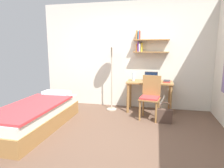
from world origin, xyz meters
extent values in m
plane|color=brown|center=(0.00, 0.00, 0.00)|extent=(5.28, 5.28, 0.00)
cube|color=silver|center=(0.00, 2.02, 1.30)|extent=(4.40, 0.05, 2.60)
cube|color=#9E703D|center=(0.56, 1.89, 1.40)|extent=(0.83, 0.22, 0.02)
cube|color=orange|center=(0.22, 1.93, 1.50)|extent=(0.02, 0.13, 0.18)
cube|color=purple|center=(0.26, 1.91, 1.53)|extent=(0.02, 0.16, 0.23)
cube|color=silver|center=(0.30, 1.91, 1.50)|extent=(0.03, 0.17, 0.18)
cube|color=gold|center=(0.34, 1.93, 1.51)|extent=(0.04, 0.13, 0.20)
cube|color=#9E703D|center=(0.56, 1.89, 1.68)|extent=(0.83, 0.22, 0.02)
cube|color=orange|center=(0.22, 1.92, 1.79)|extent=(0.02, 0.15, 0.21)
cube|color=#3384C6|center=(0.26, 1.93, 1.79)|extent=(0.02, 0.12, 0.20)
cube|color=#D13D38|center=(0.28, 1.93, 1.79)|extent=(0.02, 0.12, 0.21)
cube|color=#9E703D|center=(-1.46, 0.21, 0.14)|extent=(0.84, 2.06, 0.28)
cube|color=silver|center=(-1.46, 0.21, 0.36)|extent=(0.81, 2.00, 0.16)
cube|color=#DB383D|center=(-1.46, 0.08, 0.46)|extent=(0.86, 1.69, 0.04)
cube|color=white|center=(-1.46, 1.01, 0.49)|extent=(0.59, 0.28, 0.10)
cube|color=#9E703D|center=(0.56, 1.70, 0.71)|extent=(1.05, 0.52, 0.03)
cylinder|color=#9E703D|center=(0.09, 1.49, 0.35)|extent=(0.06, 0.06, 0.69)
cylinder|color=#9E703D|center=(1.04, 1.49, 0.35)|extent=(0.06, 0.06, 0.69)
cylinder|color=#9E703D|center=(0.09, 1.91, 0.35)|extent=(0.06, 0.06, 0.69)
cylinder|color=#9E703D|center=(1.04, 1.91, 0.35)|extent=(0.06, 0.06, 0.69)
cube|color=#9E703D|center=(0.59, 1.16, 0.44)|extent=(0.46, 0.45, 0.03)
cube|color=#B23838|center=(0.59, 1.16, 0.47)|extent=(0.42, 0.41, 0.04)
cube|color=#9E703D|center=(0.62, 1.33, 0.70)|extent=(0.39, 0.10, 0.43)
cylinder|color=#9E703D|center=(0.40, 1.03, 0.21)|extent=(0.04, 0.04, 0.43)
cylinder|color=#9E703D|center=(0.73, 0.98, 0.21)|extent=(0.04, 0.04, 0.43)
cylinder|color=#9E703D|center=(0.45, 1.34, 0.21)|extent=(0.04, 0.04, 0.43)
cylinder|color=#9E703D|center=(0.78, 1.29, 0.21)|extent=(0.04, 0.04, 0.43)
cylinder|color=#B2A893|center=(-0.33, 1.61, 0.01)|extent=(0.24, 0.24, 0.02)
cylinder|color=#B2A893|center=(-0.33, 1.61, 0.77)|extent=(0.03, 0.03, 1.49)
cone|color=silver|center=(-0.33, 1.61, 1.62)|extent=(0.36, 0.36, 0.22)
cube|color=black|center=(0.59, 1.69, 0.73)|extent=(0.31, 0.23, 0.01)
cube|color=black|center=(0.59, 1.78, 0.84)|extent=(0.30, 0.06, 0.21)
cube|color=black|center=(0.59, 1.77, 0.84)|extent=(0.27, 0.05, 0.18)
cylinder|color=silver|center=(0.18, 1.70, 0.82)|extent=(0.06, 0.06, 0.20)
cube|color=#D13D38|center=(0.96, 1.69, 0.73)|extent=(0.17, 0.23, 0.03)
cube|color=#333338|center=(0.95, 1.70, 0.76)|extent=(0.16, 0.22, 0.02)
cube|color=#4C382D|center=(0.91, 1.02, 0.14)|extent=(0.29, 0.12, 0.28)
torus|color=#4C382D|center=(0.91, 1.02, 0.33)|extent=(0.20, 0.02, 0.20)
camera|label=1|loc=(0.71, -2.88, 1.49)|focal=31.36mm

